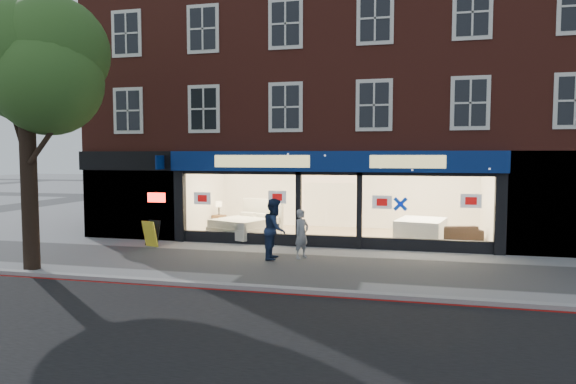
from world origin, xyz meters
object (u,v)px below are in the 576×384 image
at_px(a_board, 151,233).
at_px(mattress_stack, 421,230).
at_px(pedestrian_blue, 275,229).
at_px(display_bed, 246,226).
at_px(pedestrian_grey, 302,234).
at_px(sofa, 455,232).

bearing_deg(a_board, mattress_stack, 36.97).
distance_m(mattress_stack, pedestrian_blue, 5.86).
bearing_deg(mattress_stack, display_bed, -177.80).
bearing_deg(a_board, pedestrian_grey, 11.94).
bearing_deg(mattress_stack, pedestrian_blue, -138.48).
relative_size(sofa, pedestrian_grey, 1.22).
height_order(display_bed, sofa, display_bed).
relative_size(display_bed, pedestrian_grey, 1.90).
distance_m(display_bed, pedestrian_blue, 4.22).
relative_size(a_board, pedestrian_grey, 0.61).
relative_size(sofa, a_board, 2.02).
xyz_separation_m(display_bed, pedestrian_blue, (2.10, -3.62, 0.46)).
bearing_deg(sofa, display_bed, -13.02).
bearing_deg(pedestrian_grey, a_board, 114.56).
distance_m(mattress_stack, pedestrian_grey, 5.08).
xyz_separation_m(mattress_stack, sofa, (1.21, 0.47, -0.12)).
relative_size(a_board, pedestrian_blue, 0.49).
distance_m(display_bed, sofa, 7.73).
relative_size(mattress_stack, pedestrian_grey, 1.49).
distance_m(display_bed, mattress_stack, 6.48).
height_order(display_bed, pedestrian_blue, pedestrian_blue).
height_order(mattress_stack, pedestrian_grey, pedestrian_grey).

